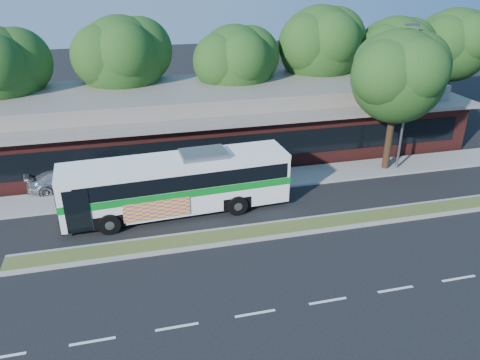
{
  "coord_description": "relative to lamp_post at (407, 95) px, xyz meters",
  "views": [
    {
      "loc": [
        -6.97,
        -18.48,
        12.22
      ],
      "look_at": [
        -1.67,
        2.71,
        2.0
      ],
      "focal_mm": 35.0,
      "sensor_mm": 36.0,
      "label": 1
    }
  ],
  "objects": [
    {
      "name": "tree_bg_f",
      "position": [
        10.87,
        10.14,
        1.16
      ],
      "size": [
        6.69,
        6.0,
        8.92
      ],
      "color": "black",
      "rests_on": "ground"
    },
    {
      "name": "sidewalk_tree",
      "position": [
        -0.26,
        0.33,
        1.25
      ],
      "size": [
        6.2,
        5.56,
        8.8
      ],
      "color": "black",
      "rests_on": "ground"
    },
    {
      "name": "tree_bg_a",
      "position": [
        -24.15,
        9.14,
        0.97
      ],
      "size": [
        6.47,
        5.8,
        8.63
      ],
      "color": "black",
      "rests_on": "ground"
    },
    {
      "name": "transit_bus",
      "position": [
        -14.33,
        -2.22,
        -3.05
      ],
      "size": [
        11.96,
        3.23,
        3.32
      ],
      "rotation": [
        0.0,
        0.0,
        0.05
      ],
      "color": "white",
      "rests_on": "ground"
    },
    {
      "name": "lamp_post",
      "position": [
        0.0,
        0.0,
        0.0
      ],
      "size": [
        0.93,
        0.18,
        9.07
      ],
      "color": "slate",
      "rests_on": "ground"
    },
    {
      "name": "sidewalk",
      "position": [
        -9.56,
        0.4,
        -4.84
      ],
      "size": [
        44.0,
        2.6,
        0.12
      ],
      "primitive_type": "cube",
      "color": "gray",
      "rests_on": "ground"
    },
    {
      "name": "plaza_building",
      "position": [
        -9.56,
        6.99,
        -2.77
      ],
      "size": [
        33.2,
        11.2,
        4.45
      ],
      "color": "#4F1C19",
      "rests_on": "ground"
    },
    {
      "name": "tree_bg_c",
      "position": [
        -8.16,
        9.13,
        0.69
      ],
      "size": [
        6.24,
        5.6,
        8.26
      ],
      "color": "black",
      "rests_on": "ground"
    },
    {
      "name": "ground",
      "position": [
        -9.56,
        -6.0,
        -4.9
      ],
      "size": [
        120.0,
        120.0,
        0.0
      ],
      "primitive_type": "plane",
      "color": "black",
      "rests_on": "ground"
    },
    {
      "name": "tree_bg_b",
      "position": [
        -16.13,
        10.14,
        1.24
      ],
      "size": [
        6.69,
        6.0,
        9.0
      ],
      "color": "black",
      "rests_on": "ground"
    },
    {
      "name": "tree_bg_d",
      "position": [
        -1.12,
        10.15,
        1.52
      ],
      "size": [
        6.91,
        6.2,
        9.37
      ],
      "color": "black",
      "rests_on": "ground"
    },
    {
      "name": "sedan",
      "position": [
        -20.27,
        2.25,
        -4.22
      ],
      "size": [
        4.93,
        2.56,
        1.37
      ],
      "primitive_type": "imported",
      "rotation": [
        0.0,
        0.0,
        1.71
      ],
      "color": "#ADB0B4",
      "rests_on": "ground"
    },
    {
      "name": "median_strip",
      "position": [
        -9.56,
        -5.4,
        -4.83
      ],
      "size": [
        26.0,
        1.1,
        0.15
      ],
      "primitive_type": "cube",
      "color": "#414B1F",
      "rests_on": "ground"
    },
    {
      "name": "tree_bg_e",
      "position": [
        4.85,
        9.14,
        0.84
      ],
      "size": [
        6.47,
        5.8,
        8.5
      ],
      "color": "black",
      "rests_on": "ground"
    }
  ]
}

